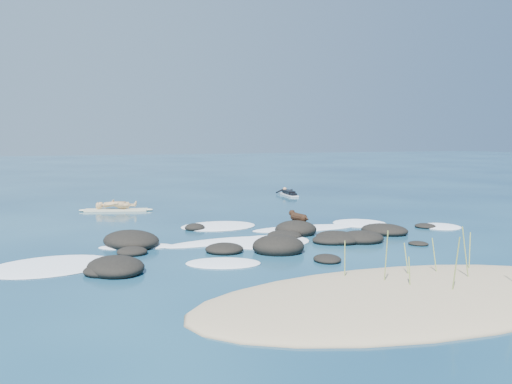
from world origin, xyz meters
name	(u,v)px	position (x,y,z in m)	size (l,w,h in m)	color
ground	(256,232)	(0.00, 0.00, 0.00)	(160.00, 160.00, 0.00)	#0A2642
sand_dune	(411,298)	(0.00, -8.20, 0.00)	(9.00, 4.40, 0.60)	#9E8966
dune_grass	(436,261)	(0.74, -7.99, 0.63)	(3.11, 2.03, 1.20)	olive
reef_rocks	(258,242)	(-0.78, -2.16, 0.12)	(12.05, 6.72, 0.62)	black
breaking_foam	(242,239)	(-0.84, -1.00, 0.01)	(15.48, 7.74, 0.12)	white
standing_surfer_rig	(116,195)	(-3.52, 7.05, 0.69)	(3.03, 1.24, 1.75)	beige
paddling_surfer_rig	(289,193)	(5.84, 10.12, 0.13)	(0.97, 2.19, 0.38)	silver
dog	(298,217)	(1.34, -0.39, 0.47)	(0.39, 1.11, 0.71)	black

